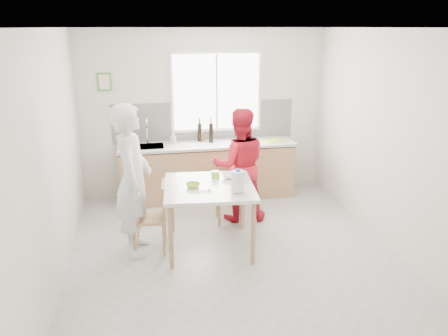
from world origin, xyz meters
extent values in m
plane|color=#B7B7B2|center=(0.00, 0.00, 0.00)|extent=(4.50, 4.50, 0.00)
plane|color=silver|center=(0.00, 2.25, 1.35)|extent=(4.00, 0.00, 4.00)
plane|color=silver|center=(0.00, -2.25, 1.35)|extent=(4.00, 0.00, 4.00)
plane|color=silver|center=(-2.00, 0.00, 1.35)|extent=(0.00, 4.50, 4.50)
plane|color=silver|center=(2.00, 0.00, 1.35)|extent=(0.00, 4.50, 4.50)
plane|color=white|center=(0.00, 0.00, 2.70)|extent=(4.50, 4.50, 0.00)
cube|color=white|center=(0.20, 2.23, 1.70)|extent=(1.50, 0.03, 1.30)
cube|color=white|center=(0.20, 2.21, 1.70)|extent=(1.40, 0.02, 1.20)
cube|color=white|center=(0.20, 2.21, 1.70)|extent=(0.03, 0.03, 1.20)
cube|color=white|center=(0.00, 2.24, 1.23)|extent=(3.00, 0.02, 0.65)
cube|color=#458D40|center=(-1.55, 2.23, 1.90)|extent=(0.22, 0.02, 0.28)
cube|color=beige|center=(-1.55, 2.22, 1.90)|extent=(0.16, 0.01, 0.22)
cube|color=tan|center=(0.00, 1.95, 0.43)|extent=(2.80, 0.60, 0.86)
cube|color=#3F3326|center=(0.00, 1.95, 0.05)|extent=(2.80, 0.54, 0.10)
cube|color=silver|center=(0.00, 1.95, 0.90)|extent=(2.84, 0.64, 0.04)
cube|color=#A5A5AA|center=(-0.95, 1.95, 0.91)|extent=(0.50, 0.40, 0.03)
cylinder|color=silver|center=(-0.95, 2.11, 1.10)|extent=(0.02, 0.02, 0.36)
torus|color=silver|center=(-0.95, 2.04, 1.28)|extent=(0.02, 0.18, 0.18)
cube|color=white|center=(-0.25, 0.22, 0.82)|extent=(1.19, 1.19, 0.04)
cylinder|color=tan|center=(-0.78, -0.22, 0.39)|extent=(0.05, 0.05, 0.78)
cylinder|color=tan|center=(-0.69, 0.74, 0.39)|extent=(0.05, 0.05, 0.78)
cylinder|color=tan|center=(0.18, -0.30, 0.39)|extent=(0.05, 0.05, 0.78)
cylinder|color=tan|center=(0.27, 0.65, 0.39)|extent=(0.05, 0.05, 0.78)
cube|color=tan|center=(-1.00, 0.29, 0.44)|extent=(0.45, 0.45, 0.04)
cube|color=tan|center=(-0.82, 0.27, 0.68)|extent=(0.06, 0.39, 0.43)
cylinder|color=tan|center=(-1.16, 0.48, 0.21)|extent=(0.04, 0.04, 0.42)
cylinder|color=tan|center=(-1.19, 0.13, 0.21)|extent=(0.04, 0.04, 0.42)
cylinder|color=tan|center=(-0.81, 0.45, 0.21)|extent=(0.04, 0.04, 0.42)
cylinder|color=tan|center=(-0.84, 0.10, 0.21)|extent=(0.04, 0.04, 0.42)
cube|color=tan|center=(0.16, 0.93, 0.43)|extent=(0.43, 0.43, 0.04)
cube|color=tan|center=(0.18, 1.11, 0.65)|extent=(0.38, 0.06, 0.42)
cylinder|color=tan|center=(-0.02, 0.78, 0.20)|extent=(0.03, 0.03, 0.41)
cylinder|color=tan|center=(0.32, 0.75, 0.20)|extent=(0.03, 0.03, 0.41)
cylinder|color=tan|center=(0.01, 1.12, 0.20)|extent=(0.03, 0.03, 0.41)
cylinder|color=tan|center=(0.35, 1.09, 0.20)|extent=(0.03, 0.03, 0.41)
imported|color=white|center=(-1.17, 0.30, 0.94)|extent=(0.51, 0.72, 1.88)
imported|color=red|center=(0.31, 1.01, 0.82)|extent=(0.85, 0.69, 1.64)
imported|color=#A2D030|center=(-0.46, 0.19, 0.87)|extent=(0.19, 0.19, 0.05)
imported|color=white|center=(0.07, 0.44, 0.87)|extent=(0.26, 0.26, 0.06)
cylinder|color=white|center=(0.04, -0.09, 0.99)|extent=(0.15, 0.15, 0.25)
cylinder|color=blue|center=(0.04, -0.09, 1.12)|extent=(0.05, 0.05, 0.03)
torus|color=white|center=(0.12, -0.09, 1.01)|extent=(0.12, 0.04, 0.12)
cube|color=#9ECB2E|center=(-0.13, 0.49, 0.89)|extent=(0.11, 0.11, 0.09)
cylinder|color=#A5A5AA|center=(-0.35, 0.01, 0.85)|extent=(0.16, 0.05, 0.01)
cube|color=#A4DA32|center=(1.07, 1.89, 0.93)|extent=(0.42, 0.36, 0.01)
cylinder|color=black|center=(0.07, 2.00, 1.08)|extent=(0.07, 0.07, 0.32)
cylinder|color=black|center=(-0.10, 2.13, 1.07)|extent=(0.07, 0.07, 0.30)
cylinder|color=brown|center=(-0.05, 2.10, 1.00)|extent=(0.06, 0.06, 0.16)
imported|color=#999999|center=(-0.54, 2.06, 1.01)|extent=(0.10, 0.10, 0.17)
camera|label=1|loc=(-1.04, -4.78, 2.71)|focal=35.00mm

